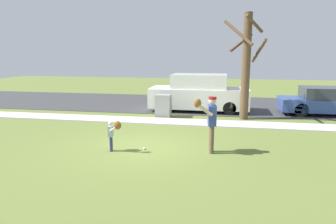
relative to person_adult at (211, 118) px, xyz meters
The scene contains 10 objects.
ground_plane 4.40m from the person_adult, 119.78° to the left, with size 48.00×48.00×0.00m, color olive.
sidewalk_strip 4.48m from the person_adult, 119.13° to the left, with size 36.00×1.20×0.06m, color beige.
road_surface 9.12m from the person_adult, 103.55° to the left, with size 36.00×6.80×0.02m, color #38383A.
person_adult is the anchor object (origin of this frame).
person_child 2.94m from the person_adult, behind, with size 0.46×0.35×0.98m.
baseball 2.26m from the person_adult, behind, with size 0.07×0.07×0.07m, color white.
utility_cabinet 5.45m from the person_adult, 116.27° to the left, with size 0.70×0.57×1.06m, color gray.
street_tree_near 5.44m from the person_adult, 75.79° to the left, with size 1.84×1.88×4.68m.
parked_van_white 6.77m from the person_adult, 97.51° to the left, with size 5.00×1.95×1.88m.
parked_wagon_blue 8.68m from the person_adult, 51.81° to the left, with size 4.50×1.80×1.33m.
Camera 1 is at (2.47, -8.97, 2.92)m, focal length 32.27 mm.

